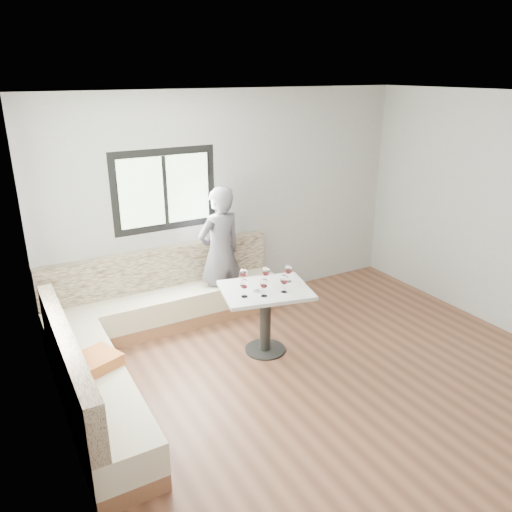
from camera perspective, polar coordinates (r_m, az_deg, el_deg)
The scene contains 11 objects.
room at distance 4.54m, azimuth 10.23°, elevation -0.36°, with size 5.01×5.01×2.81m.
banquette at distance 5.63m, azimuth -13.20°, elevation -8.44°, with size 2.90×2.80×0.95m.
table at distance 5.52m, azimuth 1.07°, elevation -5.56°, with size 1.08×0.93×0.77m.
person at distance 6.28m, azimuth -4.14°, elevation 0.36°, with size 0.62×0.41×1.69m, color #5F5B65.
olive_ramekin at distance 5.38m, azimuth -0.18°, elevation -3.78°, with size 0.09×0.09×0.03m.
wine_glass_a at distance 5.19m, azimuth -1.35°, elevation -3.28°, with size 0.09×0.09×0.20m.
wine_glass_b at distance 5.20m, azimuth 0.93°, elevation -3.21°, with size 0.09×0.09×0.20m.
wine_glass_c at distance 5.30m, azimuth 3.25°, elevation -2.77°, with size 0.09×0.09×0.20m.
wine_glass_d at distance 5.51m, azimuth 1.14°, elevation -1.82°, with size 0.09×0.09×0.20m.
wine_glass_e at distance 5.57m, azimuth 3.70°, elevation -1.60°, with size 0.09×0.09×0.20m.
wine_glass_f at distance 5.47m, azimuth -1.42°, elevation -2.00°, with size 0.09×0.09×0.20m.
Camera 1 is at (-2.83, -3.16, 3.00)m, focal length 35.00 mm.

